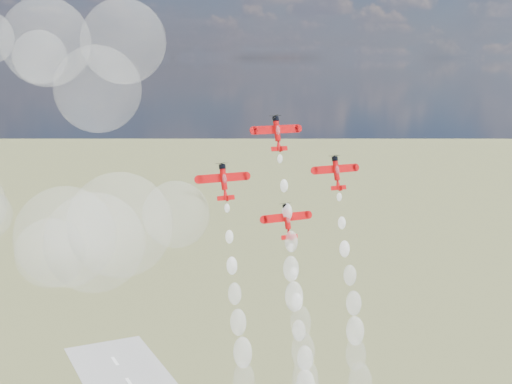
{
  "coord_description": "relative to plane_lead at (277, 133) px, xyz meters",
  "views": [
    {
      "loc": [
        -59.8,
        -117.93,
        111.4
      ],
      "look_at": [
        1.71,
        11.1,
        84.48
      ],
      "focal_mm": 50.0,
      "sensor_mm": 36.0,
      "label": 1
    }
  ],
  "objects": [
    {
      "name": "drifted_smoke_cloud",
      "position": [
        -41.97,
        7.95,
        -5.01
      ],
      "size": [
        55.33,
        39.78,
        56.99
      ],
      "color": "white",
      "rests_on": "ground"
    },
    {
      "name": "smoke_trail_lead",
      "position": [
        0.2,
        -10.55,
        -40.41
      ],
      "size": [
        5.14,
        14.48,
        47.29
      ],
      "color": "white",
      "rests_on": "plane_lead"
    },
    {
      "name": "plane_left",
      "position": [
        -13.14,
        -2.4,
        -8.88
      ],
      "size": [
        10.43,
        4.03,
        7.3
      ],
      "rotation": [
        1.31,
        0.0,
        0.0
      ],
      "color": "red",
      "rests_on": "ground"
    },
    {
      "name": "plane_slot",
      "position": [
        0.0,
        -4.8,
        -17.76
      ],
      "size": [
        10.43,
        4.03,
        7.3
      ],
      "rotation": [
        1.31,
        0.0,
        0.0
      ],
      "color": "red",
      "rests_on": "ground"
    },
    {
      "name": "plane_right",
      "position": [
        13.14,
        -2.4,
        -8.88
      ],
      "size": [
        10.43,
        4.03,
        7.3
      ],
      "rotation": [
        1.31,
        0.0,
        0.0
      ],
      "color": "red",
      "rests_on": "ground"
    },
    {
      "name": "smoke_trail_right",
      "position": [
        13.0,
        -13.24,
        -48.77
      ],
      "size": [
        5.26,
        15.14,
        46.91
      ],
      "color": "white",
      "rests_on": "plane_right"
    },
    {
      "name": "plane_lead",
      "position": [
        0.0,
        0.0,
        0.0
      ],
      "size": [
        10.43,
        4.03,
        7.3
      ],
      "rotation": [
        1.31,
        0.0,
        0.0
      ],
      "color": "red",
      "rests_on": "ground"
    }
  ]
}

